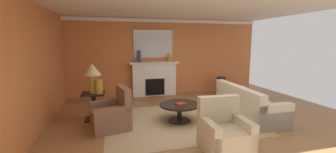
{
  "coord_description": "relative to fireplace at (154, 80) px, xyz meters",
  "views": [
    {
      "loc": [
        -1.88,
        -4.79,
        1.96
      ],
      "look_at": [
        -0.35,
        1.09,
        1.0
      ],
      "focal_mm": 23.15,
      "sensor_mm": 36.0,
      "label": 1
    }
  ],
  "objects": [
    {
      "name": "ground_plane",
      "position": [
        0.39,
        -2.95,
        -0.59
      ],
      "size": [
        8.94,
        8.94,
        0.0
      ],
      "primitive_type": "plane",
      "color": "olive"
    },
    {
      "name": "wall_fireplace",
      "position": [
        0.39,
        0.21,
        0.82
      ],
      "size": [
        7.48,
        0.12,
        2.82
      ],
      "primitive_type": "cube",
      "color": "#CC723D",
      "rests_on": "ground_plane"
    },
    {
      "name": "wall_window",
      "position": [
        -3.11,
        -2.65,
        0.82
      ],
      "size": [
        0.12,
        6.8,
        2.82
      ],
      "primitive_type": "cube",
      "color": "#CC723D",
      "rests_on": "ground_plane"
    },
    {
      "name": "ceiling_panel",
      "position": [
        0.39,
        -2.65,
        2.25
      ],
      "size": [
        7.48,
        6.8,
        0.06
      ],
      "primitive_type": "cube",
      "color": "white"
    },
    {
      "name": "crown_moulding",
      "position": [
        0.39,
        0.13,
        2.14
      ],
      "size": [
        7.48,
        0.08,
        0.12
      ],
      "primitive_type": "cube",
      "color": "white"
    },
    {
      "name": "area_rug",
      "position": [
        0.09,
        -2.78,
        -0.59
      ],
      "size": [
        3.59,
        2.78,
        0.01
      ],
      "primitive_type": "cube",
      "color": "tan",
      "rests_on": "ground_plane"
    },
    {
      "name": "fireplace",
      "position": [
        0.0,
        0.0,
        0.0
      ],
      "size": [
        1.8,
        0.35,
        1.25
      ],
      "color": "white",
      "rests_on": "ground_plane"
    },
    {
      "name": "mantel_mirror",
      "position": [
        -0.0,
        0.12,
        1.31
      ],
      "size": [
        1.44,
        0.04,
        1.0
      ],
      "primitive_type": "cube",
      "color": "silver"
    },
    {
      "name": "sofa",
      "position": [
        1.93,
        -2.93,
        -0.29
      ],
      "size": [
        0.97,
        2.13,
        0.85
      ],
      "color": "beige",
      "rests_on": "ground_plane"
    },
    {
      "name": "armchair_near_window",
      "position": [
        -1.54,
        -2.83,
        -0.28
      ],
      "size": [
        0.95,
        0.95,
        0.95
      ],
      "color": "brown",
      "rests_on": "ground_plane"
    },
    {
      "name": "armchair_facing_fireplace",
      "position": [
        0.45,
        -4.38,
        -0.28
      ],
      "size": [
        0.82,
        0.82,
        0.95
      ],
      "color": "#C1B293",
      "rests_on": "ground_plane"
    },
    {
      "name": "coffee_table",
      "position": [
        0.09,
        -2.78,
        -0.26
      ],
      "size": [
        1.0,
        1.0,
        0.45
      ],
      "color": "black",
      "rests_on": "ground_plane"
    },
    {
      "name": "side_table",
      "position": [
        -1.98,
        -2.11,
        -0.19
      ],
      "size": [
        0.56,
        0.56,
        0.7
      ],
      "color": "black",
      "rests_on": "ground_plane"
    },
    {
      "name": "table_lamp",
      "position": [
        -1.98,
        -2.11,
        0.63
      ],
      "size": [
        0.44,
        0.44,
        0.75
      ],
      "color": "#B28E38",
      "rests_on": "side_table"
    },
    {
      "name": "vase_tall_corner",
      "position": [
        2.57,
        -0.3,
        -0.27
      ],
      "size": [
        0.33,
        0.33,
        0.64
      ],
      "primitive_type": "cylinder",
      "color": "black",
      "rests_on": "ground_plane"
    },
    {
      "name": "vase_on_side_table",
      "position": [
        -1.83,
        -2.23,
        0.28
      ],
      "size": [
        0.18,
        0.18,
        0.35
      ],
      "primitive_type": "cylinder",
      "color": "#B7892D",
      "rests_on": "side_table"
    },
    {
      "name": "vase_mantel_left",
      "position": [
        -0.55,
        -0.05,
        0.87
      ],
      "size": [
        0.13,
        0.13,
        0.43
      ],
      "primitive_type": "cylinder",
      "color": "navy",
      "rests_on": "fireplace"
    },
    {
      "name": "vase_mantel_right",
      "position": [
        0.55,
        -0.05,
        0.81
      ],
      "size": [
        0.12,
        0.12,
        0.3
      ],
      "primitive_type": "cylinder",
      "color": "#B7892D",
      "rests_on": "fireplace"
    },
    {
      "name": "book_red_cover",
      "position": [
        0.09,
        -2.92,
        -0.11
      ],
      "size": [
        0.26,
        0.2,
        0.06
      ],
      "primitive_type": "cube",
      "rotation": [
        0.0,
        0.0,
        0.24
      ],
      "color": "maroon",
      "rests_on": "coffee_table"
    }
  ]
}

